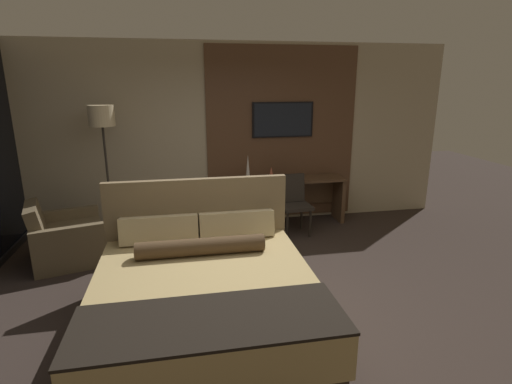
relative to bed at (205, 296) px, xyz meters
name	(u,v)px	position (x,y,z in m)	size (l,w,h in m)	color
ground_plane	(257,303)	(0.55, 0.34, -0.34)	(16.00, 16.00, 0.00)	#332823
wall_back_tv_panel	(233,135)	(0.67, 2.94, 1.06)	(7.20, 0.09, 2.80)	#BCAD8E
bed	(205,296)	(0.00, 0.00, 0.00)	(1.96, 2.10, 1.21)	#33281E
desk	(284,192)	(1.45, 2.68, 0.17)	(1.89, 0.46, 0.74)	brown
tv	(283,120)	(1.45, 2.86, 1.30)	(0.97, 0.04, 0.55)	black
desk_chair	(293,199)	(1.46, 2.23, 0.19)	(0.48, 0.48, 0.89)	#28231E
armchair_by_window	(66,241)	(-1.63, 1.82, -0.07)	(1.02, 1.05, 0.80)	brown
floor_lamp	(103,127)	(-1.16, 2.44, 1.28)	(0.34, 0.34, 1.92)	#282623
vase_tall	(248,168)	(0.84, 2.59, 0.61)	(0.08, 0.08, 0.42)	silver
vase_short	(271,173)	(1.21, 2.60, 0.51)	(0.10, 0.10, 0.21)	#B2563D
book	(285,178)	(1.45, 2.64, 0.41)	(0.24, 0.17, 0.03)	navy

